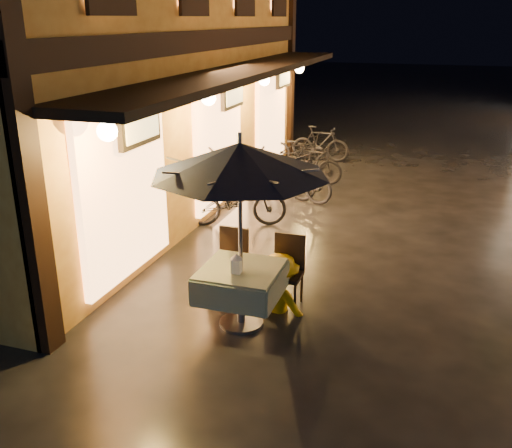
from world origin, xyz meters
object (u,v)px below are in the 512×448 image
(patio_umbrella, at_px, (240,159))
(person_orange, at_px, (223,254))
(table_lantern, at_px, (237,262))
(person_yellow, at_px, (280,256))
(cafe_table, at_px, (241,282))
(bicycle_0, at_px, (236,200))

(patio_umbrella, xyz_separation_m, person_orange, (-0.45, 0.54, -1.45))
(table_lantern, height_order, person_yellow, person_yellow)
(patio_umbrella, xyz_separation_m, person_yellow, (0.33, 0.57, -1.40))
(cafe_table, distance_m, bicycle_0, 3.69)
(cafe_table, bearing_deg, bicycle_0, 111.00)
(patio_umbrella, relative_size, table_lantern, 9.84)
(cafe_table, height_order, person_yellow, person_yellow)
(person_orange, height_order, person_yellow, person_yellow)
(person_yellow, xyz_separation_m, bicycle_0, (-1.66, 2.88, -0.26))
(person_orange, distance_m, person_yellow, 0.79)
(cafe_table, bearing_deg, patio_umbrella, -7.13)
(cafe_table, relative_size, person_yellow, 0.66)
(bicycle_0, bearing_deg, person_orange, 176.99)
(person_yellow, bearing_deg, patio_umbrella, 72.79)
(table_lantern, bearing_deg, patio_umbrella, 90.00)
(bicycle_0, bearing_deg, person_yellow, -169.76)
(cafe_table, height_order, person_orange, person_orange)
(cafe_table, relative_size, bicycle_0, 0.53)
(table_lantern, bearing_deg, bicycle_0, 110.22)
(table_lantern, relative_size, bicycle_0, 0.13)
(person_yellow, height_order, bicycle_0, person_yellow)
(person_orange, bearing_deg, table_lantern, 128.13)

